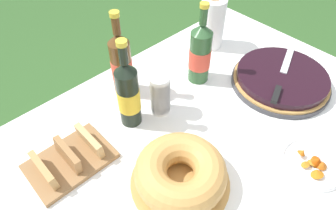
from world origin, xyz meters
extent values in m
cube|color=brown|center=(0.00, 0.00, 0.68)|extent=(1.62, 1.12, 0.03)
cylinder|color=brown|center=(0.75, 0.50, 0.33)|extent=(0.06, 0.06, 0.67)
cube|color=white|center=(0.00, 0.00, 0.70)|extent=(1.63, 1.13, 0.00)
cube|color=white|center=(0.00, 0.56, 0.65)|extent=(1.63, 0.00, 0.10)
cube|color=white|center=(0.81, 0.00, 0.65)|extent=(0.00, 1.13, 0.10)
cylinder|color=#38383D|center=(0.47, 0.01, 0.72)|extent=(0.39, 0.39, 0.02)
cylinder|color=tan|center=(0.47, 0.01, 0.73)|extent=(0.38, 0.38, 0.01)
cylinder|color=black|center=(0.47, 0.01, 0.75)|extent=(0.36, 0.36, 0.03)
cube|color=silver|center=(0.56, 0.04, 0.77)|extent=(0.19, 0.09, 0.00)
cube|color=black|center=(0.34, -0.04, 0.77)|extent=(0.09, 0.05, 0.01)
cylinder|color=tan|center=(-0.14, -0.03, 0.71)|extent=(0.30, 0.30, 0.01)
torus|color=tan|center=(-0.14, -0.03, 0.76)|extent=(0.27, 0.27, 0.10)
cylinder|color=white|center=(0.02, 0.23, 0.75)|extent=(0.07, 0.07, 0.09)
cylinder|color=white|center=(0.02, 0.23, 0.77)|extent=(0.07, 0.07, 0.09)
cylinder|color=white|center=(0.02, 0.23, 0.78)|extent=(0.07, 0.07, 0.09)
cylinder|color=white|center=(0.02, 0.23, 0.79)|extent=(0.07, 0.07, 0.09)
cylinder|color=white|center=(0.02, 0.23, 0.80)|extent=(0.07, 0.07, 0.09)
cylinder|color=white|center=(0.02, 0.23, 0.82)|extent=(0.07, 0.07, 0.09)
torus|color=white|center=(0.02, 0.23, 0.87)|extent=(0.07, 0.07, 0.01)
cylinder|color=#2D562D|center=(0.26, 0.26, 0.81)|extent=(0.08, 0.08, 0.22)
cylinder|color=#E54C38|center=(0.26, 0.26, 0.81)|extent=(0.09, 0.09, 0.08)
cone|color=#2D562D|center=(0.26, 0.26, 0.94)|extent=(0.08, 0.08, 0.04)
cylinder|color=#2D562D|center=(0.26, 0.26, 0.99)|extent=(0.03, 0.03, 0.06)
cylinder|color=gold|center=(0.26, 0.26, 1.03)|extent=(0.03, 0.03, 0.02)
cylinder|color=brown|center=(-0.01, 0.41, 0.82)|extent=(0.08, 0.08, 0.22)
cylinder|color=#E54C38|center=(-0.01, 0.41, 0.81)|extent=(0.08, 0.08, 0.09)
cone|color=brown|center=(-0.01, 0.41, 0.95)|extent=(0.08, 0.08, 0.04)
cylinder|color=brown|center=(-0.01, 0.41, 1.00)|extent=(0.03, 0.03, 0.07)
cylinder|color=gold|center=(-0.01, 0.41, 1.04)|extent=(0.03, 0.03, 0.02)
cylinder|color=black|center=(-0.09, 0.27, 0.82)|extent=(0.07, 0.07, 0.22)
cylinder|color=yellow|center=(-0.09, 0.27, 0.81)|extent=(0.08, 0.08, 0.08)
cone|color=black|center=(-0.09, 0.27, 0.95)|extent=(0.07, 0.07, 0.04)
cylinder|color=black|center=(-0.09, 0.27, 1.00)|extent=(0.03, 0.03, 0.06)
cylinder|color=gold|center=(-0.09, 0.27, 1.04)|extent=(0.03, 0.03, 0.02)
cylinder|color=white|center=(0.21, -0.27, 0.71)|extent=(0.20, 0.20, 0.01)
torus|color=white|center=(0.21, -0.27, 0.72)|extent=(0.19, 0.19, 0.01)
cone|color=#BC5D13|center=(0.21, -0.23, 0.74)|extent=(0.04, 0.04, 0.03)
cone|color=#C25F18|center=(0.21, -0.30, 0.73)|extent=(0.04, 0.04, 0.02)
cone|color=#B5450A|center=(0.21, -0.28, 0.74)|extent=(0.05, 0.05, 0.03)
cone|color=#BA761B|center=(0.21, -0.27, 0.73)|extent=(0.05, 0.05, 0.03)
cone|color=#AF650E|center=(0.22, -0.28, 0.73)|extent=(0.05, 0.05, 0.03)
cone|color=#BC781E|center=(0.18, -0.26, 0.73)|extent=(0.04, 0.04, 0.03)
cone|color=#CA6D15|center=(0.18, -0.30, 0.73)|extent=(0.05, 0.06, 0.04)
cone|color=#A8661C|center=(0.21, -0.27, 0.73)|extent=(0.03, 0.03, 0.03)
cylinder|color=white|center=(0.47, 0.39, 0.82)|extent=(0.11, 0.11, 0.23)
cube|color=olive|center=(-0.35, 0.26, 0.71)|extent=(0.26, 0.18, 0.02)
cube|color=#B2844C|center=(-0.43, 0.26, 0.75)|extent=(0.02, 0.14, 0.06)
cube|color=#9E7042|center=(-0.35, 0.26, 0.75)|extent=(0.03, 0.14, 0.06)
cube|color=tan|center=(-0.27, 0.26, 0.75)|extent=(0.02, 0.14, 0.06)
camera|label=1|loc=(-0.48, -0.34, 1.52)|focal=32.00mm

